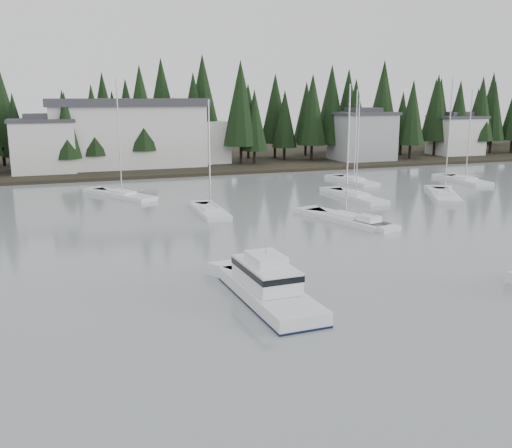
{
  "coord_description": "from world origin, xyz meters",
  "views": [
    {
      "loc": [
        -16.59,
        -12.95,
        12.05
      ],
      "look_at": [
        -2.58,
        26.53,
        2.5
      ],
      "focal_mm": 40.0,
      "sensor_mm": 36.0,
      "label": 1
    }
  ],
  "objects": [
    {
      "name": "far_shore_land",
      "position": [
        0.0,
        97.0,
        0.0
      ],
      "size": [
        240.0,
        54.0,
        1.0
      ],
      "primitive_type": "cube",
      "color": "black",
      "rests_on": "ground"
    },
    {
      "name": "cabin_cruiser_center",
      "position": [
        -5.09,
        17.27,
        0.65
      ],
      "size": [
        3.48,
        10.11,
        4.3
      ],
      "rotation": [
        0.0,
        0.0,
        1.61
      ],
      "color": "white",
      "rests_on": "ground"
    },
    {
      "name": "sailboat_9",
      "position": [
        -1.74,
        42.96,
        0.07
      ],
      "size": [
        2.81,
        8.55,
        12.09
      ],
      "rotation": [
        0.0,
        0.0,
        1.53
      ],
      "color": "white",
      "rests_on": "ground"
    },
    {
      "name": "sailboat_1",
      "position": [
        22.71,
        56.84,
        0.08
      ],
      "size": [
        3.29,
        9.05,
        13.27
      ],
      "rotation": [
        0.0,
        0.0,
        1.64
      ],
      "color": "white",
      "rests_on": "ground"
    },
    {
      "name": "sailboat_4",
      "position": [
        -9.18,
        56.13,
        0.08
      ],
      "size": [
        7.37,
        10.33,
        14.49
      ],
      "rotation": [
        0.0,
        0.0,
        2.09
      ],
      "color": "white",
      "rests_on": "ground"
    },
    {
      "name": "sailboat_0",
      "position": [
        16.82,
        45.79,
        0.06
      ],
      "size": [
        3.15,
        10.25,
        12.59
      ],
      "rotation": [
        0.0,
        0.0,
        1.63
      ],
      "color": "white",
      "rests_on": "ground"
    },
    {
      "name": "sailboat_5",
      "position": [
        9.71,
        35.1,
        0.07
      ],
      "size": [
        5.36,
        10.22,
        13.52
      ],
      "rotation": [
        0.0,
        0.0,
        1.86
      ],
      "color": "white",
      "rests_on": "ground"
    },
    {
      "name": "house_east_b",
      "position": [
        58.0,
        80.0,
        4.4
      ],
      "size": [
        9.54,
        7.42,
        8.25
      ],
      "color": "silver",
      "rests_on": "ground"
    },
    {
      "name": "runabout_1",
      "position": [
        10.7,
        32.46,
        0.13
      ],
      "size": [
        3.63,
        6.44,
        1.42
      ],
      "rotation": [
        0.0,
        0.0,
        1.82
      ],
      "color": "white",
      "rests_on": "ground"
    },
    {
      "name": "conifer_treeline",
      "position": [
        0.0,
        86.0,
        0.0
      ],
      "size": [
        200.0,
        22.0,
        20.0
      ],
      "primitive_type": null,
      "color": "black",
      "rests_on": "ground"
    },
    {
      "name": "harbor_inn",
      "position": [
        -2.96,
        82.34,
        5.78
      ],
      "size": [
        29.5,
        11.5,
        10.9
      ],
      "color": "silver",
      "rests_on": "ground"
    },
    {
      "name": "sailboat_3",
      "position": [
        27.19,
        42.88,
        0.08
      ],
      "size": [
        7.43,
        10.05,
        14.53
      ],
      "rotation": [
        0.0,
        0.0,
        1.05
      ],
      "color": "white",
      "rests_on": "ground"
    },
    {
      "name": "house_east_a",
      "position": [
        36.0,
        78.0,
        4.9
      ],
      "size": [
        10.6,
        8.48,
        9.25
      ],
      "color": "#999EA0",
      "rests_on": "ground"
    },
    {
      "name": "house_west",
      "position": [
        -18.0,
        79.0,
        4.65
      ],
      "size": [
        9.54,
        7.42,
        8.75
      ],
      "color": "silver",
      "rests_on": "ground"
    },
    {
      "name": "sailboat_7",
      "position": [
        37.76,
        52.09,
        0.07
      ],
      "size": [
        3.66,
        9.07,
        13.21
      ],
      "rotation": [
        0.0,
        0.0,
        1.49
      ],
      "color": "white",
      "rests_on": "ground"
    }
  ]
}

